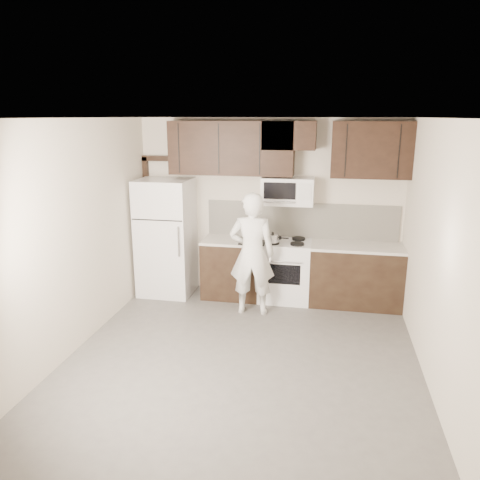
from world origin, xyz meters
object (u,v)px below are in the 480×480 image
(stove, at_px, (285,270))
(refrigerator, at_px, (166,237))
(microwave, at_px, (288,191))
(person, at_px, (252,254))

(stove, distance_m, refrigerator, 1.90)
(stove, relative_size, refrigerator, 0.52)
(microwave, xyz_separation_m, person, (-0.41, -0.70, -0.78))
(stove, height_order, microwave, microwave)
(microwave, relative_size, person, 0.44)
(stove, xyz_separation_m, person, (-0.41, -0.58, 0.41))
(stove, relative_size, person, 0.54)
(microwave, height_order, person, microwave)
(stove, height_order, person, person)
(person, bearing_deg, microwave, -123.83)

